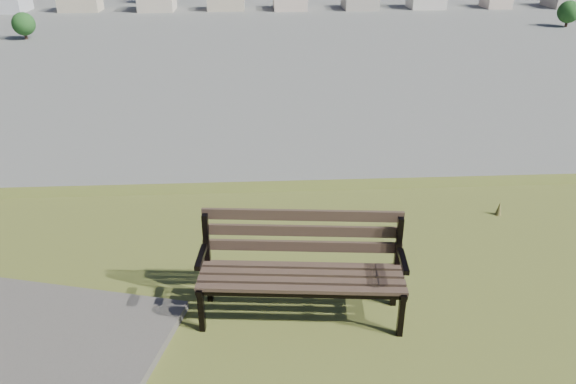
{
  "coord_description": "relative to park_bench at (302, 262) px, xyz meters",
  "views": [
    {
      "loc": [
        -0.53,
        -2.7,
        28.27
      ],
      "look_at": [
        -0.17,
        3.38,
        25.3
      ],
      "focal_mm": 35.0,
      "sensor_mm": 36.0,
      "label": 1
    }
  ],
  "objects": [
    {
      "name": "park_bench",
      "position": [
        0.0,
        0.0,
        0.0
      ],
      "size": [
        1.85,
        0.75,
        0.94
      ],
      "rotation": [
        0.0,
        0.0,
        -0.09
      ],
      "color": "#433126",
      "rests_on": "hilltop_mesa"
    }
  ]
}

